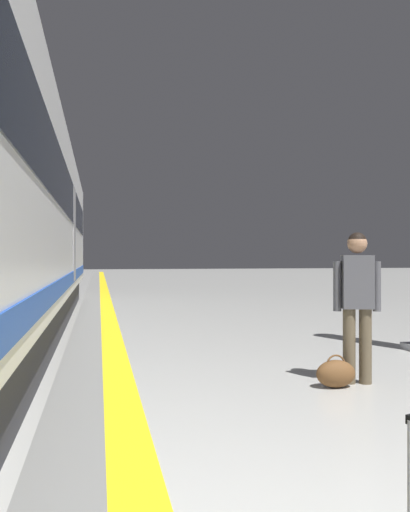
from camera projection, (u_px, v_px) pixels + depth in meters
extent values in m
cube|color=yellow|center=(111.00, 334.00, 9.77)|extent=(0.36, 80.00, 0.01)
cube|color=slate|center=(90.00, 335.00, 9.69)|extent=(0.71, 80.00, 0.01)
cone|color=white|center=(43.00, 243.00, 19.44)|extent=(2.75, 2.60, 2.75)
cube|color=gray|center=(74.00, 234.00, 11.58)|extent=(0.02, 0.90, 2.00)
cylinder|color=gray|center=(410.00, 492.00, 1.41)|extent=(0.02, 0.02, 0.38)
cylinder|color=brown|center=(349.00, 346.00, 6.02)|extent=(0.14, 0.14, 0.84)
cylinder|color=brown|center=(365.00, 346.00, 6.01)|extent=(0.14, 0.14, 0.84)
cube|color=#4C4C51|center=(357.00, 282.00, 6.02)|extent=(0.38, 0.28, 0.60)
cylinder|color=#4C4C51|center=(337.00, 286.00, 6.04)|extent=(0.09, 0.09, 0.56)
cylinder|color=#4C4C51|center=(377.00, 286.00, 6.02)|extent=(0.09, 0.09, 0.56)
sphere|color=#A37556|center=(357.00, 244.00, 6.02)|extent=(0.22, 0.22, 0.22)
sphere|color=black|center=(357.00, 241.00, 6.02)|extent=(0.20, 0.20, 0.20)
ellipsoid|color=brown|center=(336.00, 374.00, 5.82)|extent=(0.44, 0.26, 0.30)
torus|color=brown|center=(336.00, 365.00, 5.82)|extent=(0.22, 0.02, 0.22)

